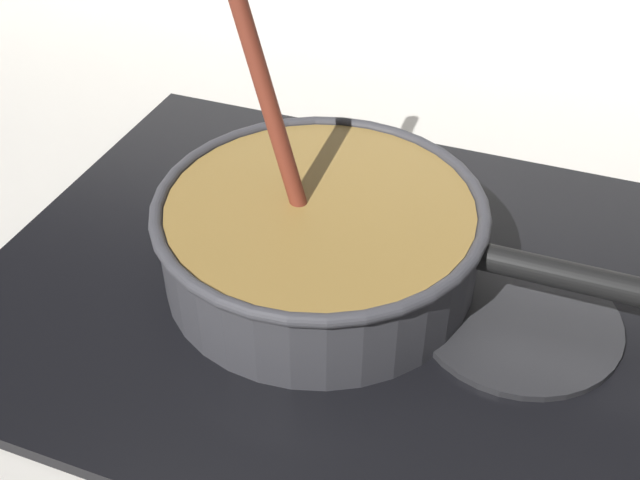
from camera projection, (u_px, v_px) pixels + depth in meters
ground at (182, 378)px, 0.61m from camera, size 2.40×1.60×0.04m
hob_plate at (320, 278)px, 0.66m from camera, size 0.56×0.48×0.01m
burner_ring at (320, 269)px, 0.66m from camera, size 0.17×0.17×0.01m
spare_burner at (517, 319)px, 0.61m from camera, size 0.16×0.16×0.01m
cooking_pan at (321, 235)px, 0.63m from camera, size 0.42×0.27×0.27m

